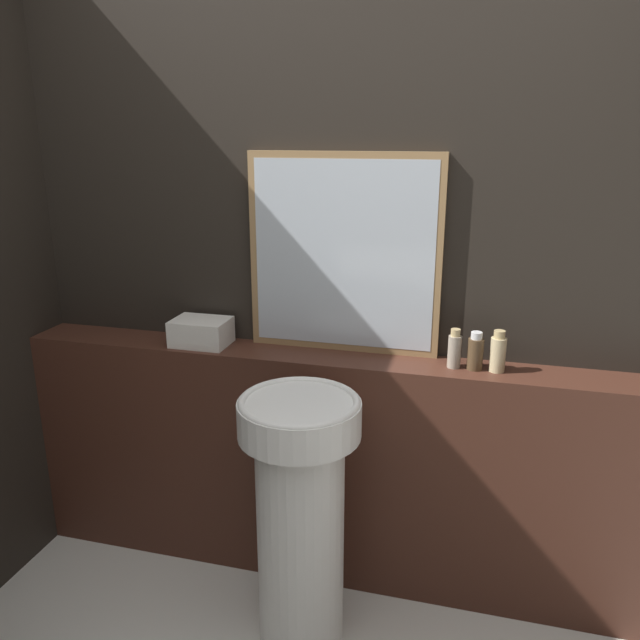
{
  "coord_description": "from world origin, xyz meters",
  "views": [
    {
      "loc": [
        0.52,
        -0.78,
        1.72
      ],
      "look_at": [
        -0.01,
        1.21,
        1.1
      ],
      "focal_mm": 35.0,
      "sensor_mm": 36.0,
      "label": 1
    }
  ],
  "objects_px": {
    "towel_stack": "(201,332)",
    "lotion_bottle": "(498,353)",
    "pedestal_sink": "(300,510)",
    "mirror": "(344,255)",
    "shampoo_bottle": "(454,350)",
    "conditioner_bottle": "(475,352)"
  },
  "relations": [
    {
      "from": "mirror",
      "to": "shampoo_bottle",
      "type": "bearing_deg",
      "value": -11.4
    },
    {
      "from": "lotion_bottle",
      "to": "towel_stack",
      "type": "bearing_deg",
      "value": 180.0
    },
    {
      "from": "towel_stack",
      "to": "lotion_bottle",
      "type": "bearing_deg",
      "value": 0.0
    },
    {
      "from": "towel_stack",
      "to": "lotion_bottle",
      "type": "relative_size",
      "value": 1.47
    },
    {
      "from": "shampoo_bottle",
      "to": "lotion_bottle",
      "type": "distance_m",
      "value": 0.15
    },
    {
      "from": "towel_stack",
      "to": "shampoo_bottle",
      "type": "distance_m",
      "value": 0.96
    },
    {
      "from": "pedestal_sink",
      "to": "shampoo_bottle",
      "type": "distance_m",
      "value": 0.76
    },
    {
      "from": "pedestal_sink",
      "to": "towel_stack",
      "type": "height_order",
      "value": "towel_stack"
    },
    {
      "from": "pedestal_sink",
      "to": "mirror",
      "type": "xyz_separation_m",
      "value": [
        0.04,
        0.45,
        0.79
      ]
    },
    {
      "from": "mirror",
      "to": "towel_stack",
      "type": "xyz_separation_m",
      "value": [
        -0.54,
        -0.08,
        -0.31
      ]
    },
    {
      "from": "pedestal_sink",
      "to": "conditioner_bottle",
      "type": "xyz_separation_m",
      "value": [
        0.53,
        0.36,
        0.49
      ]
    },
    {
      "from": "conditioner_bottle",
      "to": "lotion_bottle",
      "type": "xyz_separation_m",
      "value": [
        0.07,
        0.0,
        0.01
      ]
    },
    {
      "from": "pedestal_sink",
      "to": "conditioner_bottle",
      "type": "height_order",
      "value": "conditioner_bottle"
    },
    {
      "from": "towel_stack",
      "to": "conditioner_bottle",
      "type": "relative_size",
      "value": 1.59
    },
    {
      "from": "mirror",
      "to": "lotion_bottle",
      "type": "distance_m",
      "value": 0.64
    },
    {
      "from": "lotion_bottle",
      "to": "shampoo_bottle",
      "type": "bearing_deg",
      "value": 180.0
    },
    {
      "from": "mirror",
      "to": "lotion_bottle",
      "type": "bearing_deg",
      "value": -8.51
    },
    {
      "from": "pedestal_sink",
      "to": "shampoo_bottle",
      "type": "height_order",
      "value": "shampoo_bottle"
    },
    {
      "from": "towel_stack",
      "to": "conditioner_bottle",
      "type": "xyz_separation_m",
      "value": [
        1.03,
        0.0,
        0.01
      ]
    },
    {
      "from": "towel_stack",
      "to": "lotion_bottle",
      "type": "height_order",
      "value": "lotion_bottle"
    },
    {
      "from": "shampoo_bottle",
      "to": "pedestal_sink",
      "type": "bearing_deg",
      "value": -141.64
    },
    {
      "from": "towel_stack",
      "to": "pedestal_sink",
      "type": "bearing_deg",
      "value": -35.72
    }
  ]
}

